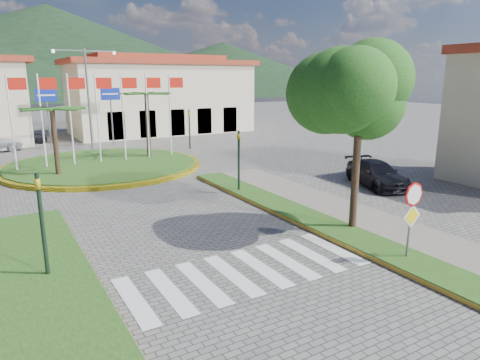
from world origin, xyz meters
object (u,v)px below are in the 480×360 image
stop_sign (412,209)px  car_dark_a (22,137)px  roundabout_island (103,165)px  car_side_right (377,174)px  car_dark_b (141,130)px  deciduous_tree (361,94)px

stop_sign → car_dark_a: (-8.65, 33.79, -1.10)m
stop_sign → roundabout_island: bearing=103.7°
roundabout_island → car_side_right: size_ratio=2.75×
stop_sign → car_dark_b: stop_sign is taller
deciduous_tree → roundabout_island: bearing=107.9°
car_dark_a → car_dark_b: (10.51, -0.63, -0.00)m
roundabout_island → deciduous_tree: bearing=-72.1°
deciduous_tree → car_side_right: bearing=35.7°
car_dark_a → roundabout_island: bearing=-167.9°
car_dark_b → car_side_right: (4.92, -25.69, -0.01)m
roundabout_island → car_dark_b: 14.77m
roundabout_island → car_side_right: (11.67, -12.56, 0.49)m
car_side_right → car_dark_a: bearing=138.3°
stop_sign → car_side_right: bearing=47.8°
roundabout_island → car_dark_b: size_ratio=3.06×
car_dark_a → deciduous_tree: bearing=-166.5°
car_dark_a → car_side_right: car_dark_a is taller
stop_sign → car_dark_b: bearing=86.8°
roundabout_island → deciduous_tree: (5.50, -17.00, 5.00)m
car_dark_a → car_dark_b: car_dark_a is taller
stop_sign → car_dark_b: 33.23m
stop_sign → car_dark_a: stop_sign is taller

